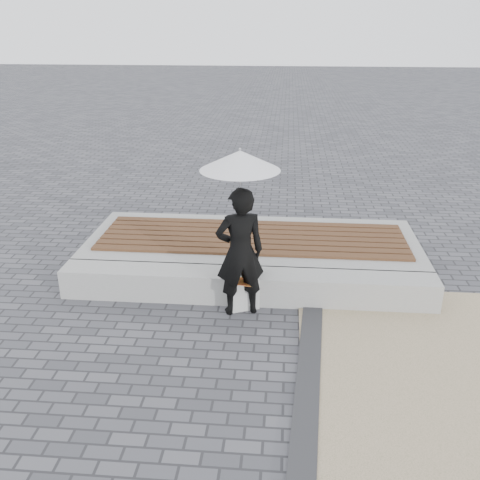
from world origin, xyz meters
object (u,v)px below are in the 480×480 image
at_px(seating_ledge, 247,286).
at_px(canvas_tote, 243,294).
at_px(parasol, 240,160).
at_px(handbag, 244,263).
at_px(woman, 240,252).

height_order(seating_ledge, canvas_tote, canvas_tote).
relative_size(parasol, handbag, 3.28).
xyz_separation_m(seating_ledge, woman, (-0.06, -0.35, 0.64)).
xyz_separation_m(seating_ledge, canvas_tote, (-0.02, -0.26, 0.01)).
bearing_deg(parasol, canvas_tote, 65.89).
distance_m(woman, parasol, 1.16).
relative_size(woman, parasol, 1.38).
relative_size(woman, canvas_tote, 4.08).
relative_size(seating_ledge, woman, 2.99).
relative_size(parasol, canvas_tote, 2.96).
distance_m(seating_ledge, handbag, 0.33).
distance_m(parasol, canvas_tote, 1.79).
distance_m(woman, canvas_tote, 0.64).
height_order(woman, parasol, parasol).
height_order(parasol, handbag, parasol).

